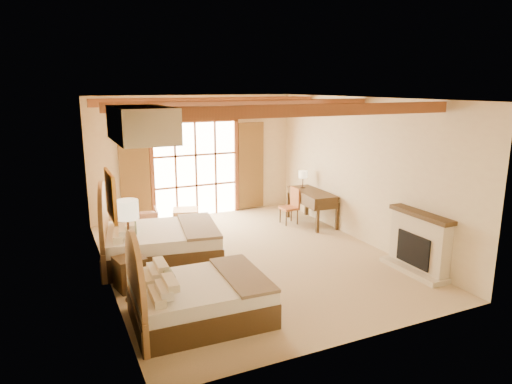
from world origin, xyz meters
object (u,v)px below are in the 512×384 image
nightstand (130,273)px  desk (312,206)px  bed_far (153,241)px  bed_near (191,297)px  armchair (143,222)px

nightstand → desk: (4.87, 1.99, 0.17)m
bed_far → bed_near: bearing=-80.4°
nightstand → bed_near: bearing=-79.5°
bed_near → armchair: (0.15, 4.38, -0.07)m
nightstand → desk: desk is taller
bed_near → bed_far: 2.54m
bed_far → armchair: bearing=94.4°
armchair → desk: size_ratio=0.44×
bed_near → nightstand: bearing=114.3°
nightstand → armchair: (0.78, 2.85, 0.04)m
bed_far → desk: bed_far is taller
bed_near → bed_far: bearing=92.2°
bed_near → desk: (4.25, 3.52, 0.06)m
bed_near → nightstand: bed_near is taller
bed_near → armchair: 4.38m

